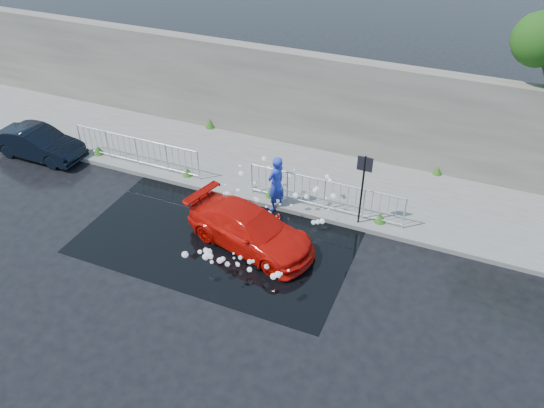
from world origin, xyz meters
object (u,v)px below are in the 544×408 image
Objects in this scene: red_car at (250,229)px; dark_car at (39,143)px; sign_post at (363,179)px; person at (276,184)px.

red_car is 9.46m from dark_car.
dark_car is at bearing -177.61° from sign_post.
sign_post reaches higher than dark_car.
dark_car is 9.32m from person.
dark_car is (-9.33, 1.59, -0.01)m from red_car.
person is at bearing -177.80° from sign_post.
person reaches higher than dark_car.
red_car is at bearing -99.74° from dark_car.
sign_post reaches higher than person.
sign_post is at bearing -37.67° from red_car.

